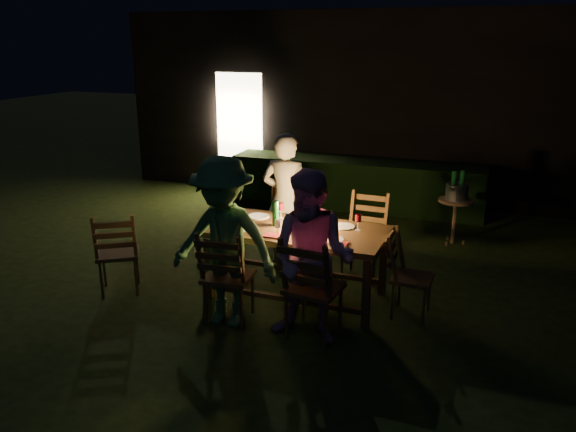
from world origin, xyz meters
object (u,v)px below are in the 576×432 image
(chair_far_right, at_px, (363,252))
(ice_bucket, at_px, (457,192))
(chair_near_left, at_px, (228,292))
(person_house_side, at_px, (286,201))
(lantern, at_px, (303,214))
(person_opp_right, at_px, (312,258))
(chair_end, at_px, (410,290))
(dining_table, at_px, (297,235))
(bottle_table, at_px, (275,213))
(person_opp_left, at_px, (224,243))
(bottle_bucket_b, at_px, (461,188))
(chair_near_right, at_px, (313,305))
(bottle_bucket_a, at_px, (453,188))
(chair_spare, at_px, (119,267))
(side_table, at_px, (456,205))
(chair_far_left, at_px, (284,243))

(chair_far_right, relative_size, ice_bucket, 3.47)
(chair_near_left, relative_size, person_house_side, 0.62)
(lantern, bearing_deg, person_opp_right, -66.86)
(chair_end, relative_size, ice_bucket, 3.06)
(dining_table, xyz_separation_m, person_opp_right, (0.43, -0.83, 0.11))
(bottle_table, bearing_deg, chair_end, -1.54)
(person_opp_right, bearing_deg, chair_near_left, 176.89)
(person_opp_right, xyz_separation_m, person_opp_left, (-0.90, 0.02, 0.03))
(person_house_side, xyz_separation_m, person_opp_right, (0.86, -1.66, -0.01))
(lantern, distance_m, bottle_bucket_b, 2.76)
(chair_near_right, xyz_separation_m, lantern, (-0.38, 0.83, 0.62))
(person_opp_right, bearing_deg, person_house_side, 118.76)
(dining_table, height_order, bottle_bucket_a, bottle_bucket_a)
(chair_far_right, relative_size, chair_spare, 1.04)
(chair_near_right, distance_m, person_house_side, 1.90)
(dining_table, xyz_separation_m, chair_near_right, (0.43, -0.78, -0.39))
(bottle_table, bearing_deg, person_opp_left, -105.26)
(chair_end, distance_m, person_opp_left, 1.96)
(bottle_bucket_a, bearing_deg, person_house_side, -142.44)
(dining_table, bearing_deg, side_table, 58.58)
(chair_near_left, bearing_deg, ice_bucket, 51.92)
(bottle_table, bearing_deg, side_table, 52.81)
(chair_end, height_order, person_opp_left, person_opp_left)
(chair_near_right, relative_size, chair_end, 1.18)
(person_opp_left, xyz_separation_m, bottle_table, (0.22, 0.81, 0.08))
(bottle_bucket_a, bearing_deg, dining_table, -122.55)
(bottle_table, bearing_deg, lantern, 7.91)
(dining_table, xyz_separation_m, bottle_table, (-0.25, 0.01, 0.22))
(side_table, xyz_separation_m, ice_bucket, (0.00, 0.00, 0.19))
(chair_near_right, relative_size, ice_bucket, 3.60)
(chair_end, distance_m, ice_bucket, 2.42)
(ice_bucket, bearing_deg, person_opp_left, -122.30)
(chair_near_right, height_order, person_house_side, person_house_side)
(ice_bucket, relative_size, bottle_bucket_b, 0.94)
(person_opp_right, distance_m, bottle_bucket_b, 3.39)
(person_opp_right, bearing_deg, chair_spare, 175.04)
(person_opp_left, bearing_deg, bottle_table, 76.29)
(person_opp_right, bearing_deg, lantern, 114.69)
(side_table, height_order, bottle_bucket_a, bottle_bucket_a)
(person_opp_left, height_order, ice_bucket, person_opp_left)
(chair_far_right, bearing_deg, ice_bucket, -117.22)
(chair_far_left, height_order, chair_far_right, chair_far_right)
(chair_near_left, xyz_separation_m, chair_far_right, (1.04, 1.52, 0.00))
(chair_near_right, height_order, bottle_bucket_b, chair_near_right)
(chair_spare, relative_size, ice_bucket, 3.33)
(person_opp_right, bearing_deg, side_table, 72.68)
(chair_near_right, bearing_deg, chair_near_left, -173.63)
(lantern, bearing_deg, chair_far_left, 123.31)
(chair_near_left, relative_size, chair_end, 1.12)
(chair_end, distance_m, person_house_side, 1.95)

